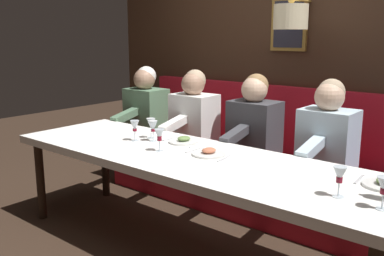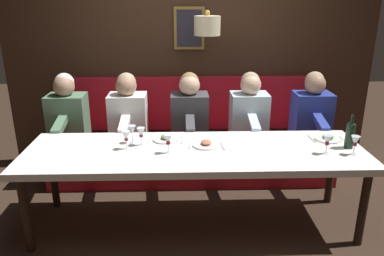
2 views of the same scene
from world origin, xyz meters
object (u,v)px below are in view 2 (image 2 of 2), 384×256
Objects in this scene: diner_middle at (190,112)px; diner_near at (249,111)px; dining_table at (195,156)px; diner_nearest at (312,111)px; diner_far at (128,112)px; diner_farthest at (67,113)px; wine_glass_0 at (132,131)px; wine_glass_1 at (168,140)px; wine_glass_2 at (355,142)px; wine_glass_3 at (141,133)px; wine_glass_4 at (327,141)px; wine_glass_5 at (126,136)px; wine_bottle at (350,135)px.

diner_near is at bearing -90.00° from diner_middle.
diner_middle is (0.88, 0.03, 0.13)m from dining_table.
diner_nearest is 1.00× the size of diner_far.
diner_middle and diner_farthest have the same top height.
diner_middle is 0.66m from diner_far.
wine_glass_0 is 0.41m from wine_glass_1.
wine_glass_1 is 1.56m from wine_glass_2.
diner_near and diner_middle have the same top height.
wine_glass_3 is 1.59m from wine_glass_4.
wine_glass_0 is (-0.70, 1.87, 0.04)m from diner_nearest.
diner_near is at bearing -90.00° from diner_farthest.
wine_glass_5 is at bearing 114.05° from diner_nearest.
wine_bottle reaches higher than wine_glass_1.
dining_table is 0.52m from wine_glass_3.
diner_far reaches higher than wine_glass_1.
wine_glass_2 is (-0.15, -1.33, 0.17)m from dining_table.
wine_glass_2 is (-1.03, -1.35, 0.04)m from diner_middle.
wine_glass_0 is at bearing -13.44° from wine_glass_5.
wine_glass_1 is 1.00× the size of wine_glass_2.
wine_glass_1 reaches higher than dining_table.
dining_table is 17.99× the size of wine_glass_4.
wine_glass_4 is (-1.00, -0.48, 0.04)m from diner_near.
diner_nearest is 4.82× the size of wine_glass_0.
diner_middle reaches higher than wine_glass_5.
wine_glass_0 is 1.91m from wine_glass_2.
wine_glass_4 is 0.55× the size of wine_bottle.
dining_table is 0.61m from wine_glass_0.
wine_glass_4 is at bearing -92.30° from wine_glass_1.
diner_far is 2.64× the size of wine_bottle.
diner_middle is 2.64× the size of wine_bottle.
diner_nearest is at bearing -90.00° from diner_near.
diner_farthest is 4.82× the size of wine_glass_5.
diner_middle is at bearing -33.71° from wine_glass_5.
wine_glass_5 is (0.18, 1.92, 0.00)m from wine_glass_2.
dining_table is 9.83× the size of wine_bottle.
wine_glass_2 is 0.15m from wine_bottle.
diner_far is (0.00, 2.00, 0.00)m from diner_nearest.
diner_farthest is at bearing 90.00° from diner_far.
wine_glass_5 is (-0.85, -0.10, 0.04)m from diner_far.
wine_glass_4 is at bearing -119.28° from diner_far.
wine_glass_1 is at bearing 168.01° from diner_middle.
diner_nearest is at bearing -56.05° from dining_table.
wine_glass_3 is (0.12, 0.47, 0.17)m from dining_table.
dining_table is 1.61m from diner_farthest.
diner_farthest is at bearing 47.84° from wine_glass_0.
diner_near is at bearing 39.30° from wine_bottle.
wine_glass_5 is (-0.85, 1.90, 0.04)m from diner_nearest.
diner_middle is at bearing 48.30° from wine_glass_4.
wine_glass_2 is 1.00× the size of wine_glass_4.
diner_nearest reaches higher than wine_glass_0.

